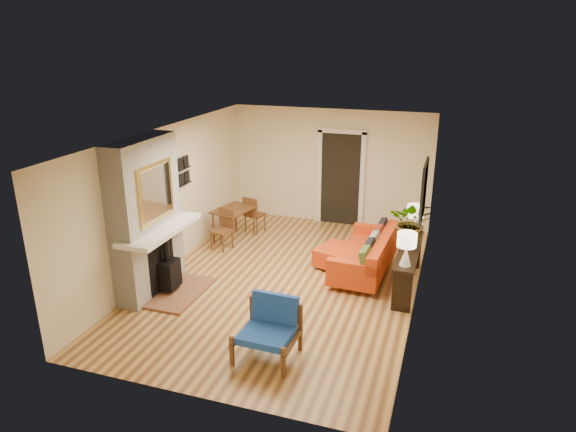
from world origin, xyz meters
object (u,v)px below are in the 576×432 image
Objects in this scene: blue_chair at (270,325)px; lamp_far at (415,216)px; ottoman at (339,256)px; console_table at (409,257)px; houseplant at (412,222)px; lamp_near at (407,245)px; sofa at (369,255)px; dining_table at (236,215)px.

lamp_far reaches higher than blue_chair.
console_table is at bearing -19.33° from ottoman.
lamp_far is at bearing 88.90° from houseplant.
lamp_near reaches higher than blue_chair.
sofa is 1.08m from houseplant.
lamp_near reaches higher than dining_table.
lamp_far is at bearing -6.02° from dining_table.
lamp_far is (1.56, 3.28, 0.63)m from blue_chair.
sofa is 1.10× the size of console_table.
lamp_near is 0.68× the size of houseplant.
dining_table is at bearing 164.26° from ottoman.
lamp_near is at bearing -26.31° from dining_table.
dining_table reaches higher than ottoman.
sofa is 3.77× the size of lamp_far.
sofa is at bearing -4.83° from ottoman.
blue_chair is 3.68m from lamp_far.
ottoman is at bearing 169.51° from houseplant.
dining_table is at bearing 166.08° from houseplant.
lamp_far is (1.29, 0.28, 0.84)m from ottoman.
lamp_near is at bearing -89.37° from houseplant.
blue_chair is 2.99m from console_table.
blue_chair reaches higher than ottoman.
sofa is at bearing 151.22° from console_table.
houseplant is (-0.01, -0.52, 0.06)m from lamp_far.
ottoman is at bearing 175.17° from sofa.
sofa is 3.77× the size of lamp_near.
lamp_far reaches higher than console_table.
lamp_far is (3.66, -0.39, 0.52)m from dining_table.
sofa is 1.50m from lamp_near.
lamp_far is at bearing 90.00° from console_table.
ottoman is 1.92m from lamp_near.
ottoman is 0.59× the size of dining_table.
blue_chair is at bearing -115.42° from lamp_far.
dining_table is at bearing 119.80° from blue_chair.
sofa is at bearing 123.99° from lamp_near.
houseplant is at bearing 92.66° from console_table.
lamp_near is 1.00× the size of lamp_far.
dining_table is 2.90× the size of lamp_far.
dining_table is (-2.10, 3.66, 0.11)m from blue_chair.
blue_chair is 3.24m from houseplant.
blue_chair is 1.49× the size of lamp_far.
console_table is at bearing -90.00° from lamp_far.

